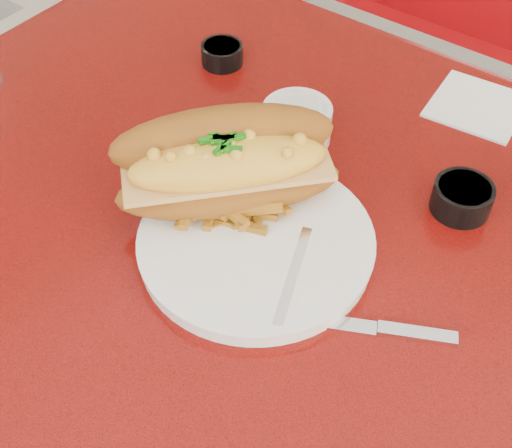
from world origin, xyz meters
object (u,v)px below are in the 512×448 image
Objects in this scene: booth_bench_far at (505,159)px; fork at (297,261)px; mac_hoagie at (226,163)px; knife at (367,327)px; sauce_cup_right at (462,197)px; diner_table at (311,313)px; dinner_plate at (256,243)px; gravy_ramekin at (297,122)px; sauce_cup_left at (222,53)px.

fork is at bearing -88.97° from booth_bench_far.
knife is at bearing -61.09° from mac_hoagie.
booth_bench_far is 0.86m from sauce_cup_right.
sauce_cup_right reaches higher than knife.
dinner_plate is (-0.04, -0.07, 0.17)m from diner_table.
diner_table is at bearing 61.23° from dinner_plate.
booth_bench_far is at bearing 87.56° from dinner_plate.
gravy_ramekin reaches higher than sauce_cup_right.
dinner_plate is at bearing -118.77° from diner_table.
knife is at bearing -121.36° from fork.
diner_table is 11.37× the size of gravy_ramekin.
sauce_cup_right is (0.09, 0.19, 0.00)m from fork.
dinner_plate is 1.50× the size of knife.
booth_bench_far is 4.58× the size of mac_hoagie.
knife is at bearing -41.85° from gravy_ramekin.
fork is at bearing -63.87° from mac_hoagie.
sauce_cup_left is (-0.17, 0.07, -0.01)m from gravy_ramekin.
sauce_cup_left is at bearing 28.83° from fork.
fork is (0.02, -0.07, 0.18)m from diner_table.
mac_hoagie is 0.28m from sauce_cup_left.
sauce_cup_left reaches higher than diner_table.
mac_hoagie is at bearing -144.68° from sauce_cup_right.
gravy_ramekin is (-0.00, 0.14, -0.04)m from mac_hoagie.
booth_bench_far is 1.03m from knife.
gravy_ramekin is at bearing -98.64° from booth_bench_far.
fork reaches higher than diner_table.
knife is (0.21, -0.05, -0.06)m from mac_hoagie.
sauce_cup_right is at bearing 63.56° from knife.
sauce_cup_left is (-0.28, 0.18, 0.18)m from diner_table.
sauce_cup_right is (0.21, 0.15, -0.05)m from mac_hoagie.
fork is at bearing -55.37° from gravy_ramekin.
booth_bench_far is at bearing 81.36° from gravy_ramekin.
mac_hoagie is at bearing -88.61° from gravy_ramekin.
booth_bench_far reaches higher than fork.
knife is (0.11, -0.09, 0.16)m from diner_table.
dinner_plate is 0.05m from fork.
booth_bench_far is at bearing 65.89° from sauce_cup_left.
diner_table is at bearing -45.54° from gravy_ramekin.
diner_table is 6.31× the size of knife.
sauce_cup_left is 0.36× the size of knife.
sauce_cup_right is 0.46× the size of knife.
knife is (0.39, -0.27, -0.01)m from sauce_cup_left.
booth_bench_far reaches higher than knife.
fork is at bearing -77.04° from diner_table.
dinner_plate is 4.20× the size of sauce_cup_left.
gravy_ramekin is 1.21× the size of sauce_cup_right.
gravy_ramekin is 0.55× the size of knife.
booth_bench_far is (0.00, 0.81, -0.32)m from diner_table.
diner_table is 0.19m from dinner_plate.
dinner_plate is 1.89× the size of fork.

